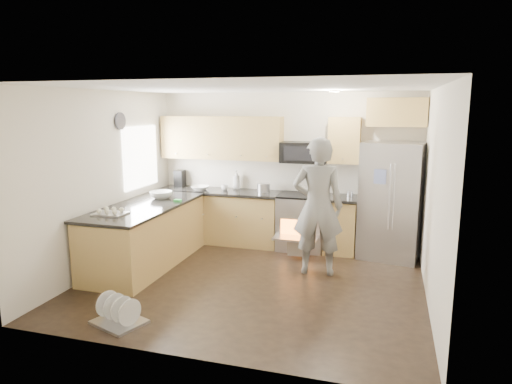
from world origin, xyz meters
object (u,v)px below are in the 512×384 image
(stove_range, at_px, (302,209))
(refrigerator, at_px, (391,201))
(dish_rack, at_px, (119,316))
(person, at_px, (318,206))

(stove_range, height_order, refrigerator, refrigerator)
(dish_rack, bearing_deg, refrigerator, 48.45)
(stove_range, relative_size, dish_rack, 2.76)
(person, distance_m, dish_rack, 3.00)
(stove_range, xyz_separation_m, dish_rack, (-1.42, -3.26, -0.59))
(stove_range, bearing_deg, person, -68.23)
(person, xyz_separation_m, dish_rack, (-1.85, -2.18, -0.89))
(refrigerator, bearing_deg, person, -124.77)
(stove_range, xyz_separation_m, refrigerator, (1.42, -0.06, 0.24))
(stove_range, height_order, dish_rack, stove_range)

